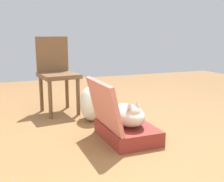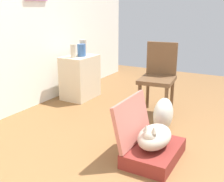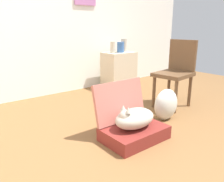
# 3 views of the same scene
# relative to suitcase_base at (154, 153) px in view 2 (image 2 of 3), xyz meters

# --- Properties ---
(ground_plane) EXTENTS (7.68, 7.68, 0.00)m
(ground_plane) POSITION_rel_suitcase_base_xyz_m (-0.10, -0.18, -0.07)
(ground_plane) COLOR brown
(ground_plane) RESTS_ON ground
(suitcase_base) EXTENTS (0.62, 0.42, 0.13)m
(suitcase_base) POSITION_rel_suitcase_base_xyz_m (0.00, 0.00, 0.00)
(suitcase_base) COLOR maroon
(suitcase_base) RESTS_ON ground
(suitcase_lid) EXTENTS (0.62, 0.13, 0.42)m
(suitcase_lid) POSITION_rel_suitcase_base_xyz_m (0.00, 0.23, 0.28)
(suitcase_lid) COLOR #B26356
(suitcase_lid) RESTS_ON suitcase_base
(cat) EXTENTS (0.52, 0.28, 0.25)m
(cat) POSITION_rel_suitcase_base_xyz_m (-0.01, 0.00, 0.17)
(cat) COLOR #B2A899
(cat) RESTS_ON suitcase_base
(plastic_bag_white) EXTENTS (0.35, 0.20, 0.38)m
(plastic_bag_white) POSITION_rel_suitcase_base_xyz_m (0.66, 0.15, 0.12)
(plastic_bag_white) COLOR silver
(plastic_bag_white) RESTS_ON ground
(side_table) EXTENTS (0.55, 0.40, 0.65)m
(side_table) POSITION_rel_suitcase_base_xyz_m (1.20, 1.67, 0.26)
(side_table) COLOR beige
(side_table) RESTS_ON ground
(vase_tall) EXTENTS (0.08, 0.08, 0.19)m
(vase_tall) POSITION_rel_suitcase_base_xyz_m (1.06, 1.67, 0.68)
(vase_tall) COLOR #B7AD99
(vase_tall) RESTS_ON side_table
(vase_short) EXTENTS (0.11, 0.11, 0.23)m
(vase_short) POSITION_rel_suitcase_base_xyz_m (1.33, 1.69, 0.70)
(vase_short) COLOR #B7AD99
(vase_short) RESTS_ON side_table
(vase_round) EXTENTS (0.12, 0.12, 0.18)m
(vase_round) POSITION_rel_suitcase_base_xyz_m (1.20, 1.63, 0.67)
(vase_round) COLOR #38609E
(vase_round) RESTS_ON side_table
(chair) EXTENTS (0.52, 0.47, 0.92)m
(chair) POSITION_rel_suitcase_base_xyz_m (1.17, 0.40, 0.44)
(chair) COLOR brown
(chair) RESTS_ON ground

